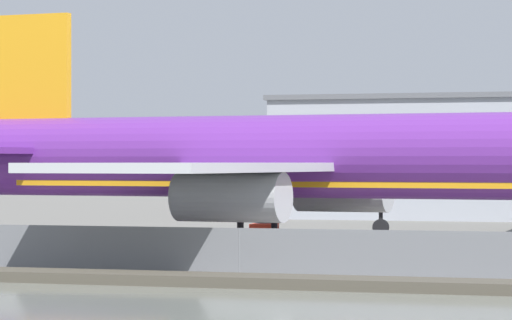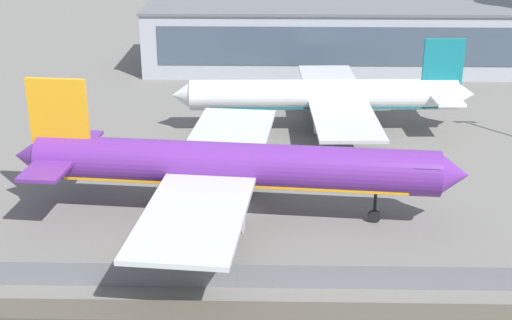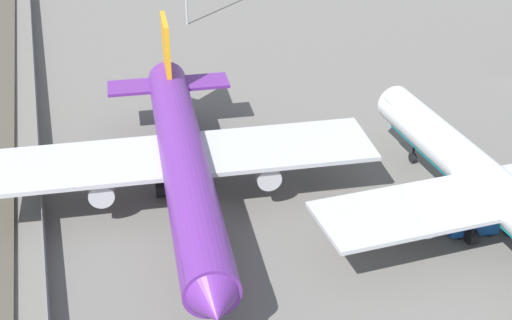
{
  "view_description": "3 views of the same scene",
  "coord_description": "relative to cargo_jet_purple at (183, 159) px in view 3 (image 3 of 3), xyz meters",
  "views": [
    {
      "loc": [
        22.76,
        -84.39,
        5.61
      ],
      "look_at": [
        -3.63,
        -2.07,
        5.7
      ],
      "focal_mm": 105.0,
      "sensor_mm": 36.0,
      "label": 1
    },
    {
      "loc": [
        2.95,
        -71.56,
        34.6
      ],
      "look_at": [
        1.3,
        3.72,
        4.59
      ],
      "focal_mm": 50.0,
      "sensor_mm": 36.0,
      "label": 2
    },
    {
      "loc": [
        62.9,
        -11.93,
        43.04
      ],
      "look_at": [
        -4.21,
        7.71,
        2.73
      ],
      "focal_mm": 50.0,
      "sensor_mm": 36.0,
      "label": 3
    }
  ],
  "objects": [
    {
      "name": "ground_plane",
      "position": [
        1.59,
        1.02,
        -5.71
      ],
      "size": [
        500.0,
        500.0,
        0.0
      ],
      "primitive_type": "plane",
      "color": "#66635E"
    },
    {
      "name": "perimeter_fence",
      "position": [
        1.59,
        -14.98,
        -4.5
      ],
      "size": [
        280.0,
        0.1,
        2.41
      ],
      "color": "slate",
      "rests_on": "ground"
    },
    {
      "name": "cargo_jet_purple",
      "position": [
        0.0,
        0.0,
        0.0
      ],
      "size": [
        49.23,
        42.21,
        14.95
      ],
      "color": "#602889",
      "rests_on": "ground"
    },
    {
      "name": "passenger_jet_white_teal",
      "position": [
        12.66,
        28.43,
        -0.52
      ],
      "size": [
        43.78,
        37.13,
        13.59
      ],
      "color": "white",
      "rests_on": "ground"
    },
    {
      "name": "baggage_tug",
      "position": [
        -6.99,
        16.31,
        -4.9
      ],
      "size": [
        2.03,
        3.39,
        1.8
      ],
      "color": "red",
      "rests_on": "ground"
    },
    {
      "name": "ops_van",
      "position": [
        13.31,
        26.88,
        -4.43
      ],
      "size": [
        2.68,
        5.4,
        2.48
      ],
      "color": "#19519E",
      "rests_on": "ground"
    }
  ]
}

